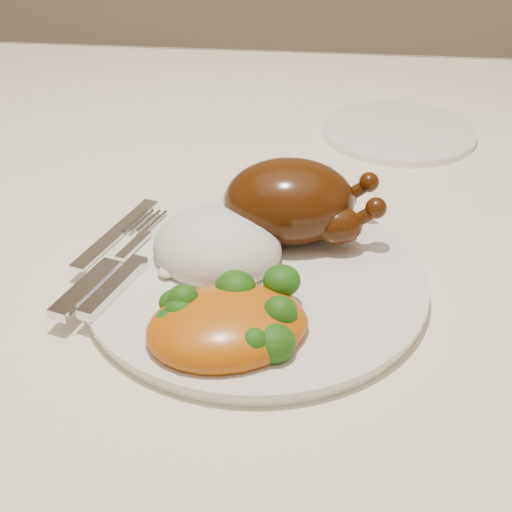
# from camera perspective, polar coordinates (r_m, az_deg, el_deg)

# --- Properties ---
(dining_table) EXTENTS (1.60, 0.90, 0.76)m
(dining_table) POSITION_cam_1_polar(r_m,az_deg,el_deg) (0.85, -8.82, -0.83)
(dining_table) COLOR brown
(dining_table) RESTS_ON floor
(tablecloth) EXTENTS (1.73, 1.03, 0.18)m
(tablecloth) POSITION_cam_1_polar(r_m,az_deg,el_deg) (0.82, -9.25, 3.43)
(tablecloth) COLOR white
(tablecloth) RESTS_ON dining_table
(dinner_plate) EXTENTS (0.35, 0.35, 0.01)m
(dinner_plate) POSITION_cam_1_polar(r_m,az_deg,el_deg) (0.63, 0.00, -2.00)
(dinner_plate) COLOR white
(dinner_plate) RESTS_ON tablecloth
(side_plate) EXTENTS (0.22, 0.22, 0.01)m
(side_plate) POSITION_cam_1_polar(r_m,az_deg,el_deg) (0.94, 11.33, 9.71)
(side_plate) COLOR white
(side_plate) RESTS_ON tablecloth
(roast_chicken) EXTENTS (0.15, 0.11, 0.08)m
(roast_chicken) POSITION_cam_1_polar(r_m,az_deg,el_deg) (0.66, 2.98, 4.38)
(roast_chicken) COLOR #462107
(roast_chicken) RESTS_ON dinner_plate
(rice_mound) EXTENTS (0.15, 0.14, 0.06)m
(rice_mound) POSITION_cam_1_polar(r_m,az_deg,el_deg) (0.64, -3.13, 0.69)
(rice_mound) COLOR silver
(rice_mound) RESTS_ON dinner_plate
(mac_and_cheese) EXTENTS (0.16, 0.14, 0.05)m
(mac_and_cheese) POSITION_cam_1_polar(r_m,az_deg,el_deg) (0.56, -1.80, -5.32)
(mac_and_cheese) COLOR #CD520D
(mac_and_cheese) RESTS_ON dinner_plate
(cutlery) EXTENTS (0.07, 0.20, 0.01)m
(cutlery) POSITION_cam_1_polar(r_m,az_deg,el_deg) (0.64, -11.69, -1.00)
(cutlery) COLOR silver
(cutlery) RESTS_ON dinner_plate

